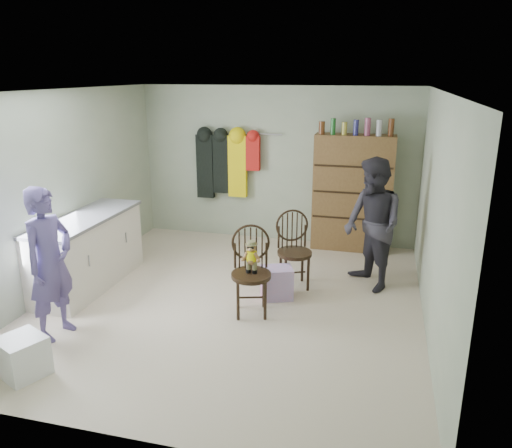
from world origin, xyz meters
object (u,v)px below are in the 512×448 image
(counter, at_px, (88,251))
(chair_far, at_px, (294,246))
(chair_front, at_px, (251,265))
(dresser, at_px, (353,193))

(counter, xyz_separation_m, chair_far, (2.58, 0.67, 0.06))
(counter, relative_size, chair_front, 1.80)
(chair_front, distance_m, dresser, 2.70)
(counter, distance_m, chair_far, 2.67)
(chair_front, bearing_deg, dresser, 52.69)
(dresser, bearing_deg, chair_far, -110.79)
(chair_front, xyz_separation_m, dresser, (0.95, 2.51, 0.33))
(counter, bearing_deg, chair_front, -5.30)
(chair_front, relative_size, chair_far, 1.03)
(chair_front, height_order, dresser, dresser)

